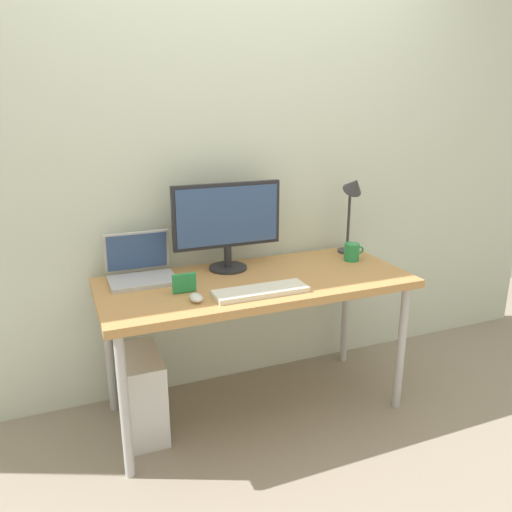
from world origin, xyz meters
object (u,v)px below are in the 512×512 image
Objects in this scene: coffee_mug at (352,252)px; computer_tower at (143,394)px; desk at (256,291)px; keyboard at (261,291)px; mouse at (196,298)px; desk_lamp at (353,197)px; photo_frame at (184,283)px; monitor at (227,221)px; laptop at (140,268)px.

coffee_mug is 0.29× the size of computer_tower.
desk is 3.50× the size of keyboard.
coffee_mug is at bearing 14.89° from mouse.
mouse reaches higher than computer_tower.
computer_tower is (-1.20, -0.06, -0.57)m from coffee_mug.
desk_lamp is 1.11m from photo_frame.
monitor reaches higher than mouse.
monitor is 1.79× the size of laptop.
monitor is 1.23× the size of desk_lamp.
mouse is (-0.36, -0.17, 0.08)m from desk.
monitor is at bearing 111.24° from desk.
mouse is 0.21× the size of computer_tower.
monitor is 0.47m from keyboard.
monitor is at bearing 19.07° from computer_tower.
desk is at bearing 7.43° from photo_frame.
monitor is 0.44m from photo_frame.
coffee_mug is (0.66, 0.28, 0.04)m from keyboard.
monitor reaches higher than coffee_mug.
desk_lamp reaches higher than mouse.
coffee_mug reaches higher than mouse.
mouse is (-1.03, -0.37, -0.31)m from desk_lamp.
coffee_mug is (-0.06, -0.11, -0.28)m from desk_lamp.
mouse is (-0.28, -0.37, -0.24)m from monitor.
mouse is at bearing -160.13° from desk_lamp.
desk is 0.40m from photo_frame.
photo_frame reaches higher than keyboard.
desk is 0.58m from laptop.
coffee_mug is (0.61, 0.09, 0.11)m from desk.
photo_frame is (0.15, -0.26, -0.01)m from laptop.
desk_lamp is (1.20, -0.01, 0.27)m from laptop.
photo_frame is at bearing 99.96° from mouse.
desk_lamp is 1.11× the size of computer_tower.
desk is 12.87× the size of coffee_mug.
desk reaches higher than computer_tower.
mouse is 0.82× the size of photo_frame.
computer_tower is at bearing 140.68° from mouse.
photo_frame is at bearing -172.57° from desk.
coffee_mug reaches higher than computer_tower.
monitor reaches higher than photo_frame.
laptop reaches higher than photo_frame.
coffee_mug reaches higher than photo_frame.
laptop reaches higher than desk.
keyboard reaches higher than computer_tower.
laptop is 0.31m from photo_frame.
monitor is (-0.08, 0.20, 0.32)m from desk.
keyboard reaches higher than desk.
coffee_mug is at bearing -6.42° from laptop.
desk_lamp is 1.06× the size of keyboard.
computer_tower is (-0.24, 0.19, -0.54)m from mouse.
desk is 3.67× the size of computer_tower.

